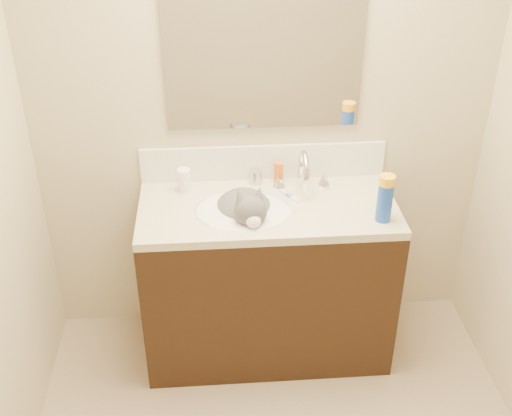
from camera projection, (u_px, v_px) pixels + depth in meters
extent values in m
cube|color=#C2B290|center=(263.00, 104.00, 3.00)|extent=(2.20, 0.04, 2.50)
cube|color=black|center=(267.00, 282.00, 3.20)|extent=(1.20, 0.55, 0.82)
cube|color=beige|center=(268.00, 209.00, 2.98)|extent=(1.20, 0.55, 0.04)
ellipsoid|color=white|center=(243.00, 223.00, 2.97)|extent=(0.45, 0.36, 0.14)
cylinder|color=silver|center=(302.00, 175.00, 3.10)|extent=(0.04, 0.04, 0.11)
torus|color=silver|center=(304.00, 171.00, 3.02)|extent=(0.03, 0.20, 0.20)
cylinder|color=silver|center=(306.00, 185.00, 2.97)|extent=(0.03, 0.03, 0.06)
cone|color=silver|center=(279.00, 181.00, 3.11)|extent=(0.06, 0.06, 0.06)
cone|color=silver|center=(324.00, 179.00, 3.12)|extent=(0.06, 0.06, 0.06)
ellipsoid|color=#4D4B4D|center=(244.00, 213.00, 3.01)|extent=(0.33, 0.36, 0.21)
ellipsoid|color=#4D4B4D|center=(250.00, 211.00, 2.83)|extent=(0.17, 0.16, 0.14)
ellipsoid|color=#4D4B4D|center=(247.00, 211.00, 2.91)|extent=(0.12, 0.12, 0.13)
cone|color=#4D4B4D|center=(240.00, 197.00, 2.80)|extent=(0.08, 0.08, 0.09)
cone|color=#4D4B4D|center=(259.00, 194.00, 2.82)|extent=(0.08, 0.08, 0.09)
ellipsoid|color=white|center=(254.00, 222.00, 2.79)|extent=(0.07, 0.06, 0.06)
ellipsoid|color=white|center=(249.00, 224.00, 2.91)|extent=(0.11, 0.08, 0.12)
sphere|color=pink|center=(255.00, 225.00, 2.77)|extent=(0.01, 0.01, 0.01)
cylinder|color=#4D4B4D|center=(272.00, 222.00, 3.05)|extent=(0.12, 0.22, 0.04)
cube|color=silver|center=(263.00, 162.00, 3.15)|extent=(1.20, 0.02, 0.18)
cube|color=white|center=(264.00, 44.00, 2.84)|extent=(0.90, 0.02, 0.80)
cylinder|color=white|center=(184.00, 180.00, 3.06)|extent=(0.07, 0.07, 0.11)
cylinder|color=orange|center=(184.00, 183.00, 3.06)|extent=(0.07, 0.07, 0.04)
cylinder|color=#B7B7BC|center=(256.00, 177.00, 3.13)|extent=(0.06, 0.06, 0.07)
cylinder|color=#D56119|center=(279.00, 173.00, 3.12)|extent=(0.05, 0.05, 0.11)
cube|color=white|center=(289.00, 196.00, 3.04)|extent=(0.08, 0.12, 0.01)
cube|color=#7097EF|center=(289.00, 195.00, 3.03)|extent=(0.03, 0.04, 0.02)
cylinder|color=blue|center=(385.00, 202.00, 2.82)|extent=(0.08, 0.08, 0.19)
cylinder|color=yellow|center=(387.00, 180.00, 2.76)|extent=(0.08, 0.08, 0.04)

